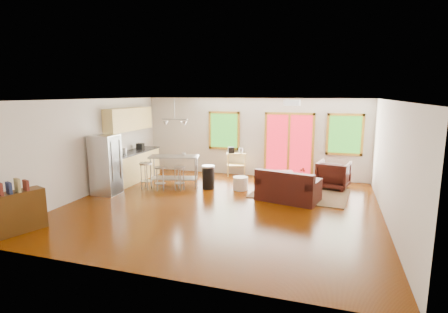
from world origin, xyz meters
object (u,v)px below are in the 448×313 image
(refrigerator, at_px, (106,165))
(island, at_px, (174,165))
(rug, at_px, (300,193))
(kitchen_cart, at_px, (235,156))
(armchair, at_px, (333,173))
(loveseat, at_px, (288,189))
(ottoman, at_px, (283,179))
(coffee_table, at_px, (300,183))

(refrigerator, bearing_deg, island, 40.59)
(rug, distance_m, kitchen_cart, 2.84)
(kitchen_cart, bearing_deg, rug, -33.53)
(refrigerator, distance_m, kitchen_cart, 4.23)
(island, bearing_deg, armchair, 14.29)
(refrigerator, bearing_deg, armchair, 20.22)
(loveseat, bearing_deg, ottoman, 115.05)
(rug, xyz_separation_m, coffee_table, (0.00, -0.11, 0.31))
(loveseat, bearing_deg, island, -174.65)
(island, bearing_deg, loveseat, -7.61)
(loveseat, relative_size, island, 1.09)
(loveseat, height_order, armchair, armchair)
(island, height_order, kitchen_cart, kitchen_cart)
(loveseat, distance_m, coffee_table, 0.71)
(kitchen_cart, bearing_deg, coffee_table, -35.33)
(rug, relative_size, loveseat, 1.48)
(refrigerator, bearing_deg, loveseat, 7.72)
(ottoman, distance_m, refrigerator, 5.15)
(loveseat, xyz_separation_m, ottoman, (-0.32, 1.51, -0.12))
(coffee_table, relative_size, armchair, 1.17)
(loveseat, bearing_deg, kitchen_cart, 144.74)
(coffee_table, bearing_deg, refrigerator, -163.44)
(armchair, relative_size, refrigerator, 0.54)
(ottoman, bearing_deg, kitchen_cart, 155.53)
(ottoman, distance_m, kitchen_cart, 1.95)
(armchair, bearing_deg, ottoman, 16.17)
(rug, height_order, island, island)
(refrigerator, bearing_deg, kitchen_cart, 46.02)
(coffee_table, distance_m, kitchen_cart, 2.85)
(coffee_table, height_order, armchair, armchair)
(kitchen_cart, bearing_deg, refrigerator, -131.63)
(armchair, height_order, island, island)
(island, bearing_deg, coffee_table, 3.10)
(loveseat, relative_size, ottoman, 2.76)
(refrigerator, bearing_deg, coffee_table, 14.21)
(loveseat, distance_m, armchair, 1.97)
(ottoman, bearing_deg, coffee_table, -55.64)
(armchair, bearing_deg, rug, 56.65)
(loveseat, height_order, coffee_table, loveseat)
(loveseat, distance_m, kitchen_cart, 3.10)
(coffee_table, xyz_separation_m, armchair, (0.85, 0.96, 0.12))
(refrigerator, relative_size, kitchen_cart, 1.67)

